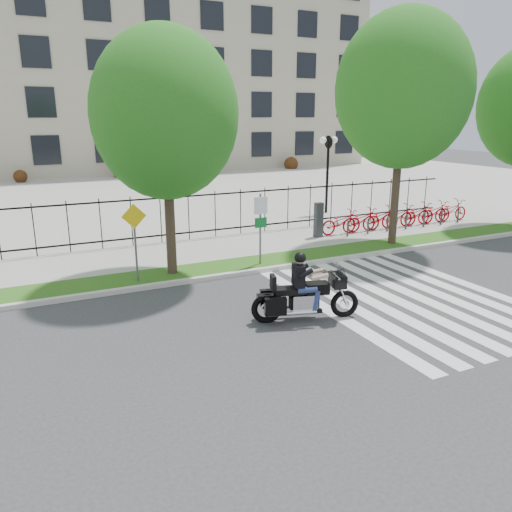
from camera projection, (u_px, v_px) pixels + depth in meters
name	position (u px, v px, depth m)	size (l,w,h in m)	color
ground	(260.00, 326.00, 12.84)	(120.00, 120.00, 0.00)	#313234
curb	(205.00, 278.00, 16.37)	(60.00, 0.20, 0.15)	#BCB8B0
grass_verge	(196.00, 271.00, 17.11)	(60.00, 1.50, 0.15)	#235214
sidewalk	(175.00, 254.00, 19.27)	(60.00, 3.50, 0.15)	gray
plaza	(100.00, 194.00, 34.48)	(80.00, 34.00, 0.10)	gray
crosswalk_stripes	(405.00, 297.00, 14.87)	(5.70, 8.00, 0.01)	silver
iron_fence	(161.00, 219.00, 20.50)	(30.00, 0.06, 2.00)	black
office_building	(58.00, 66.00, 49.04)	(60.00, 21.90, 20.15)	#ADA48B
lamp_post_right	(328.00, 155.00, 26.58)	(1.06, 0.70, 4.25)	black
street_tree_1	(165.00, 115.00, 15.36)	(4.58, 4.58, 7.76)	#34231C
street_tree_2	(403.00, 90.00, 19.06)	(5.21, 5.21, 9.03)	#34231C
bike_share_station	(398.00, 216.00, 23.45)	(8.99, 0.90, 1.50)	#2D2D33
sign_pole_regulatory	(261.00, 220.00, 17.30)	(0.50, 0.09, 2.50)	#59595B
sign_pole_warning	(135.00, 232.00, 15.47)	(0.78, 0.09, 2.49)	#59595B
motorcycle_rider	(305.00, 293.00, 13.05)	(2.84, 1.31, 2.25)	black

